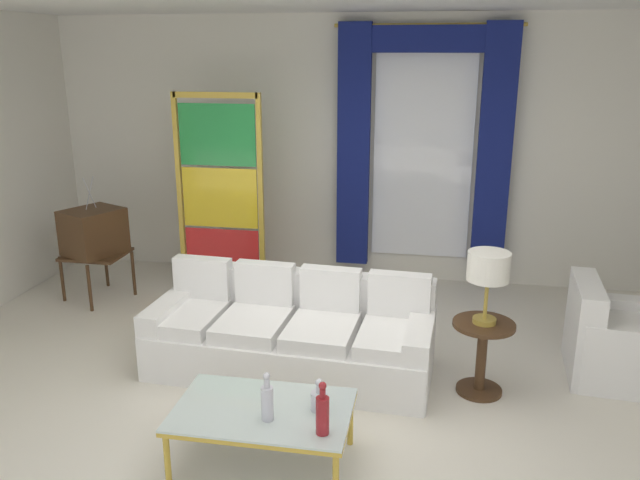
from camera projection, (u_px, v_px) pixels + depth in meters
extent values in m
plane|color=silver|center=(309.00, 405.00, 4.88)|extent=(16.00, 16.00, 0.00)
cube|color=white|center=(360.00, 150.00, 7.33)|extent=(8.00, 0.12, 3.00)
cube|color=white|center=(423.00, 149.00, 7.12)|extent=(1.10, 0.02, 2.50)
cylinder|color=gold|center=(429.00, 25.00, 6.66)|extent=(2.00, 0.04, 0.04)
cube|color=navy|center=(354.00, 148.00, 7.15)|extent=(0.36, 0.12, 2.70)
cube|color=navy|center=(495.00, 152.00, 6.89)|extent=(0.36, 0.12, 2.70)
cube|color=navy|center=(428.00, 39.00, 6.69)|extent=(1.80, 0.10, 0.28)
cube|color=white|center=(290.00, 352.00, 5.32)|extent=(2.37, 1.03, 0.38)
cube|color=white|center=(301.00, 312.00, 5.60)|extent=(2.33, 0.33, 0.78)
cube|color=white|center=(419.00, 356.00, 5.05)|extent=(0.25, 0.86, 0.56)
cube|color=white|center=(171.00, 329.00, 5.53)|extent=(0.25, 0.86, 0.56)
cube|color=white|center=(394.00, 337.00, 5.00)|extent=(0.57, 0.77, 0.12)
cube|color=white|center=(400.00, 297.00, 5.24)|extent=(0.52, 0.17, 0.40)
cube|color=white|center=(322.00, 330.00, 5.13)|extent=(0.57, 0.77, 0.12)
cube|color=white|center=(331.00, 291.00, 5.37)|extent=(0.52, 0.17, 0.40)
cube|color=white|center=(254.00, 323.00, 5.26)|extent=(0.57, 0.77, 0.12)
cube|color=white|center=(265.00, 285.00, 5.50)|extent=(0.52, 0.17, 0.40)
cube|color=white|center=(189.00, 317.00, 5.39)|extent=(0.57, 0.77, 0.12)
cube|color=white|center=(203.00, 279.00, 5.63)|extent=(0.52, 0.17, 0.40)
cube|color=silver|center=(263.00, 410.00, 4.07)|extent=(1.13, 0.72, 0.02)
cube|color=gold|center=(276.00, 386.00, 4.39)|extent=(1.13, 0.04, 0.03)
cube|color=gold|center=(247.00, 443.00, 3.75)|extent=(1.13, 0.04, 0.03)
cube|color=gold|center=(182.00, 404.00, 4.17)|extent=(0.04, 0.72, 0.03)
cube|color=gold|center=(347.00, 421.00, 3.98)|extent=(0.04, 0.72, 0.03)
cylinder|color=gold|center=(204.00, 405.00, 4.52)|extent=(0.04, 0.04, 0.38)
cylinder|color=gold|center=(350.00, 420.00, 4.34)|extent=(0.04, 0.04, 0.38)
cylinder|color=gold|center=(167.00, 459.00, 3.92)|extent=(0.04, 0.04, 0.38)
cylinder|color=gold|center=(336.00, 479.00, 3.74)|extent=(0.04, 0.04, 0.38)
cylinder|color=maroon|center=(323.00, 416.00, 3.77)|extent=(0.08, 0.08, 0.24)
cylinder|color=maroon|center=(323.00, 393.00, 3.73)|extent=(0.04, 0.04, 0.06)
sphere|color=maroon|center=(323.00, 386.00, 3.71)|extent=(0.05, 0.05, 0.05)
cylinder|color=silver|center=(267.00, 404.00, 3.91)|extent=(0.08, 0.08, 0.22)
cylinder|color=silver|center=(267.00, 383.00, 3.87)|extent=(0.03, 0.03, 0.06)
sphere|color=silver|center=(267.00, 376.00, 3.86)|extent=(0.04, 0.04, 0.04)
cylinder|color=silver|center=(319.00, 401.00, 4.03)|extent=(0.11, 0.11, 0.12)
cylinder|color=silver|center=(319.00, 389.00, 4.01)|extent=(0.04, 0.04, 0.05)
sphere|color=silver|center=(319.00, 383.00, 4.00)|extent=(0.05, 0.05, 0.05)
cube|color=#472D19|center=(96.00, 254.00, 6.84)|extent=(0.62, 0.54, 0.03)
cylinder|color=#472D19|center=(62.00, 279.00, 6.83)|extent=(0.04, 0.04, 0.50)
cylinder|color=#472D19|center=(106.00, 265.00, 7.26)|extent=(0.04, 0.04, 0.50)
cylinder|color=#472D19|center=(90.00, 288.00, 6.56)|extent=(0.04, 0.04, 0.50)
cylinder|color=#472D19|center=(133.00, 273.00, 7.00)|extent=(0.04, 0.04, 0.50)
cube|color=#472D19|center=(94.00, 232.00, 6.77)|extent=(0.67, 0.71, 0.48)
cube|color=black|center=(80.00, 226.00, 6.89)|extent=(0.18, 0.36, 0.30)
cylinder|color=gold|center=(75.00, 245.00, 6.88)|extent=(0.03, 0.04, 0.04)
cylinder|color=gold|center=(88.00, 241.00, 7.01)|extent=(0.03, 0.04, 0.04)
cylinder|color=silver|center=(89.00, 193.00, 6.65)|extent=(0.06, 0.12, 0.34)
cylinder|color=silver|center=(89.00, 193.00, 6.65)|extent=(0.06, 0.12, 0.34)
cube|color=white|center=(622.00, 354.00, 5.24)|extent=(0.86, 0.86, 0.40)
cube|color=white|center=(626.00, 327.00, 5.17)|extent=(0.74, 0.74, 0.10)
cube|color=white|center=(583.00, 328.00, 5.27)|extent=(0.26, 0.81, 0.80)
cube|color=white|center=(617.00, 329.00, 5.51)|extent=(0.75, 0.24, 0.58)
cube|color=white|center=(631.00, 362.00, 4.92)|extent=(0.75, 0.24, 0.58)
cube|color=gold|center=(180.00, 196.00, 6.84)|extent=(0.05, 0.05, 2.20)
cube|color=gold|center=(261.00, 200.00, 6.68)|extent=(0.05, 0.05, 2.20)
cube|color=gold|center=(215.00, 95.00, 6.45)|extent=(0.90, 0.05, 0.06)
cube|color=gold|center=(224.00, 290.00, 7.06)|extent=(0.90, 0.05, 0.10)
cube|color=red|center=(223.00, 257.00, 6.95)|extent=(0.82, 0.02, 0.64)
cube|color=yellow|center=(220.00, 198.00, 6.76)|extent=(0.82, 0.02, 0.64)
cube|color=#238E3D|center=(217.00, 135.00, 6.57)|extent=(0.82, 0.02, 0.64)
cylinder|color=beige|center=(266.00, 304.00, 6.74)|extent=(0.16, 0.16, 0.06)
ellipsoid|color=navy|center=(265.00, 294.00, 6.71)|extent=(0.18, 0.32, 0.20)
sphere|color=navy|center=(269.00, 280.00, 6.81)|extent=(0.09, 0.09, 0.09)
cone|color=gold|center=(270.00, 278.00, 6.86)|extent=(0.02, 0.04, 0.02)
cone|color=#1C7948|center=(261.00, 291.00, 6.51)|extent=(0.44, 0.40, 0.50)
cylinder|color=#472D19|center=(484.00, 325.00, 4.90)|extent=(0.48, 0.48, 0.03)
cylinder|color=#472D19|center=(481.00, 359.00, 4.98)|extent=(0.08, 0.08, 0.55)
cylinder|color=#472D19|center=(479.00, 390.00, 5.06)|extent=(0.36, 0.36, 0.03)
cylinder|color=#B29338|center=(484.00, 320.00, 4.89)|extent=(0.18, 0.18, 0.04)
cylinder|color=#B29338|center=(486.00, 296.00, 4.83)|extent=(0.03, 0.03, 0.36)
cylinder|color=white|center=(489.00, 266.00, 4.76)|extent=(0.32, 0.32, 0.22)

